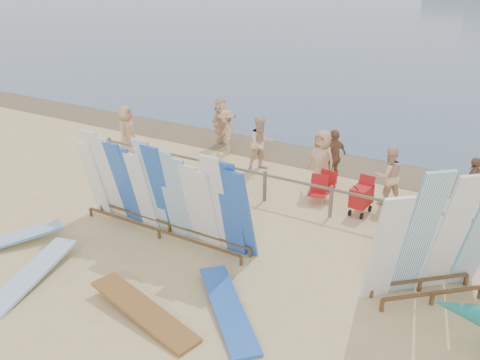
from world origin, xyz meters
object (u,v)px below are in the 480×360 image
Objects in this scene: side_surfboard_rack at (435,240)px; beachgoer_10 at (472,185)px; flat_board_e at (5,247)px; flat_board_c at (144,317)px; beachgoer_6 at (322,161)px; main_surfboard_rack at (162,194)px; beachgoer_3 at (226,132)px; flat_board_a at (32,281)px; beach_chair_left at (324,191)px; stroller at (361,200)px; beachgoer_4 at (334,157)px; vendor_table at (395,255)px; beachgoer_11 at (221,122)px; beachgoer_8 at (388,176)px; beach_chair_right at (318,195)px; beachgoer_0 at (126,131)px; flat_board_d at (228,313)px; beachgoer_2 at (261,144)px.

side_surfboard_rack is 4.70m from beachgoer_10.
flat_board_c is at bearing 25.86° from flat_board_e.
flat_board_e is 8.82m from beachgoer_6.
main_surfboard_rack is at bearing 43.59° from flat_board_c.
side_surfboard_rack is 1.83× the size of beachgoer_3.
flat_board_a is 8.07m from beach_chair_left.
beachgoer_4 is (-1.44, 1.59, 0.46)m from stroller.
vendor_table is 7.87m from flat_board_a.
beachgoer_3 is (-8.19, 5.31, -0.53)m from side_surfboard_rack.
side_surfboard_rack is at bearing -34.62° from beach_chair_left.
beachgoer_11 is 5.26m from beachgoer_6.
side_surfboard_rack is 4.54m from beachgoer_8.
flat_board_c is (1.72, -2.75, -1.14)m from main_surfboard_rack.
vendor_table reaches higher than flat_board_a.
main_surfboard_rack reaches higher than beachgoer_8.
side_surfboard_rack is (6.19, 0.68, 0.19)m from main_surfboard_rack.
vendor_table is at bearing -29.35° from flat_board_c.
beachgoer_4 reaches higher than stroller.
stroller is at bearing 24.75° from beachgoer_3.
beach_chair_right is at bearing 20.03° from beachgoer_3.
beach_chair_right is 0.43× the size of beachgoer_0.
beachgoer_10 is at bearing 40.74° from main_surfboard_rack.
flat_board_e is 2.64× the size of stroller.
beachgoer_11 is at bearing 172.75° from beachgoer_6.
beachgoer_2 reaches higher than flat_board_d.
flat_board_d is (3.03, -1.81, -1.14)m from main_surfboard_rack.
main_surfboard_rack is 6.47× the size of beach_chair_right.
beachgoer_6 is (-3.14, 3.26, 0.58)m from vendor_table.
beachgoer_3 is at bearing 177.75° from beachgoer_6.
vendor_table is 9.59m from beachgoer_11.
side_surfboard_rack is 6.05m from beachgoer_4.
beach_chair_left is at bearing 48.20° from flat_board_a.
beachgoer_0 is at bearing 141.12° from main_surfboard_rack.
beachgoer_11 is 0.97m from beachgoer_3.
beachgoer_0 is 7.08m from beachgoer_6.
beachgoer_11 reaches higher than beachgoer_4.
beachgoer_10 reaches higher than flat_board_c.
beachgoer_3 is (-1.99, 5.99, -0.34)m from main_surfboard_rack.
vendor_table is at bearing -30.90° from beachgoer_6.
vendor_table is at bearing -6.81° from beachgoer_10.
beachgoer_10 is (6.27, 5.36, -0.34)m from main_surfboard_rack.
beach_chair_left is at bearing 68.79° from beach_chair_right.
stroller is at bearing 44.84° from main_surfboard_rack.
vendor_table is at bearing 57.59° from beachgoer_4.
beach_chair_right is 1.29m from stroller.
flat_board_a is 3.31× the size of beach_chair_left.
beachgoer_2 is (-3.92, 1.49, 0.49)m from stroller.
beachgoer_0 reaches higher than beachgoer_10.
beachgoer_6 is at bearing -107.35° from beachgoer_0.
main_surfboard_rack reaches higher than beachgoer_3.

